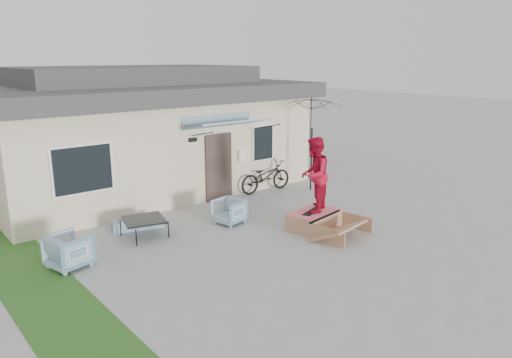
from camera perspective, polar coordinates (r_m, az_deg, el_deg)
ground at (r=11.47m, az=4.64°, el=-8.26°), size 90.00×90.00×0.00m
grass_strip at (r=10.74m, az=-24.46°, el=-11.18°), size 1.40×8.00×0.01m
house at (r=17.40m, az=-13.99°, el=5.76°), size 10.80×8.49×4.10m
loveseat at (r=13.08m, az=-13.82°, el=-4.58°), size 1.35×0.73×0.51m
armchair_left at (r=11.13m, az=-21.15°, el=-7.68°), size 0.91×0.95×0.82m
armchair_right at (r=13.06m, az=-3.20°, el=-3.66°), size 0.81×0.85×0.74m
coffee_table at (r=12.42m, az=-12.99°, el=-5.62°), size 1.19×1.19×0.48m
bicycle at (r=16.03m, az=1.13°, el=0.71°), size 2.01×0.79×1.26m
patio_umbrella at (r=16.13m, az=6.58°, el=4.76°), size 2.53×2.44×2.20m
skate_ramp at (r=12.81m, az=6.86°, el=-4.81°), size 1.59×1.96×0.44m
skateboard at (r=12.76m, az=6.72°, el=-3.71°), size 0.90×0.48×0.05m
skater at (r=12.49m, az=6.86°, el=0.66°), size 1.19×1.11×1.95m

